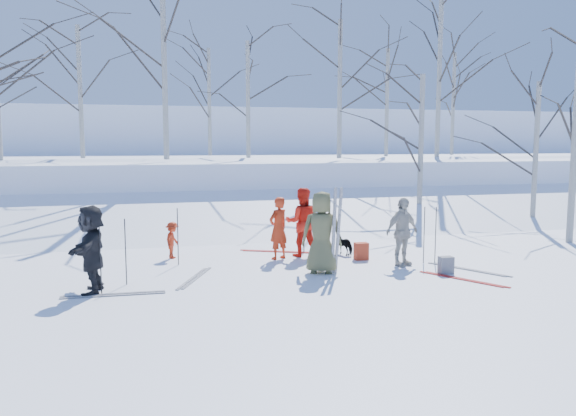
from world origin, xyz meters
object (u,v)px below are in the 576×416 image
object	(u,v)px
skier_red_north	(278,228)
backpack_dark	(322,246)
skier_olive_center	(322,232)
skier_red_seated	(172,240)
backpack_red	(361,251)
skier_cream_east	(402,232)
skier_redor_behind	(302,222)
dog	(345,244)
skier_grey_west	(92,249)
backpack_grey	(446,265)

from	to	relation	value
skier_red_north	backpack_dark	xyz separation A→B (m)	(1.23, 0.37, -0.56)
skier_red_north	skier_olive_center	bearing A→B (deg)	78.76
skier_red_seated	backpack_red	xyz separation A→B (m)	(4.45, -1.31, -0.24)
skier_olive_center	skier_cream_east	distance (m)	2.04
skier_redor_behind	skier_cream_east	world-z (taller)	skier_redor_behind
skier_redor_behind	dog	xyz separation A→B (m)	(1.13, -0.05, -0.59)
skier_red_north	dog	xyz separation A→B (m)	(1.78, 0.15, -0.50)
backpack_red	skier_cream_east	bearing A→B (deg)	-51.88
skier_redor_behind	dog	bearing A→B (deg)	-171.13
skier_cream_east	dog	world-z (taller)	skier_cream_east
skier_redor_behind	dog	world-z (taller)	skier_redor_behind
skier_red_north	skier_red_seated	bearing A→B (deg)	-46.09
skier_grey_west	backpack_grey	distance (m)	7.35
skier_redor_behind	backpack_red	xyz separation A→B (m)	(1.28, -0.79, -0.65)
dog	backpack_red	xyz separation A→B (m)	(0.16, -0.74, -0.06)
skier_olive_center	skier_red_seated	size ratio (longest dim) A/B	1.98
backpack_red	backpack_grey	world-z (taller)	backpack_red
skier_red_north	backpack_grey	bearing A→B (deg)	112.52
skier_red_seated	skier_grey_west	xyz separation A→B (m)	(-1.63, -2.84, 0.39)
skier_redor_behind	skier_grey_west	world-z (taller)	skier_redor_behind
backpack_red	backpack_dark	size ratio (longest dim) A/B	1.05
skier_red_seated	dog	size ratio (longest dim) A/B	1.43
skier_red_north	skier_red_seated	distance (m)	2.63
skier_red_north	backpack_dark	world-z (taller)	skier_red_north
skier_olive_center	dog	distance (m)	2.28
dog	backpack_grey	size ratio (longest dim) A/B	1.67
skier_grey_west	backpack_red	distance (m)	6.30
dog	backpack_red	size ratio (longest dim) A/B	1.51
skier_olive_center	skier_cream_east	world-z (taller)	skier_olive_center
skier_red_seated	backpack_grey	size ratio (longest dim) A/B	2.39
skier_red_seated	skier_cream_east	xyz separation A→B (m)	(5.11, -2.15, 0.34)
skier_olive_center	dog	world-z (taller)	skier_olive_center
backpack_dark	skier_redor_behind	bearing A→B (deg)	-164.02
skier_grey_west	backpack_red	bearing A→B (deg)	111.52
skier_olive_center	dog	xyz separation A→B (m)	(1.21, 1.83, -0.63)
skier_cream_east	backpack_red	xyz separation A→B (m)	(-0.66, 0.84, -0.58)
skier_cream_east	backpack_dark	distance (m)	2.34
skier_grey_west	skier_red_north	bearing A→B (deg)	124.47
dog	backpack_red	bearing A→B (deg)	75.40
skier_redor_behind	dog	distance (m)	1.28
skier_olive_center	dog	size ratio (longest dim) A/B	2.84
skier_redor_behind	skier_red_seated	world-z (taller)	skier_redor_behind
skier_red_seated	backpack_dark	bearing A→B (deg)	-72.39
skier_red_north	skier_redor_behind	bearing A→B (deg)	167.11
backpack_red	skier_olive_center	bearing A→B (deg)	-141.40
dog	backpack_grey	bearing A→B (deg)	91.89
skier_redor_behind	backpack_red	distance (m)	1.64
backpack_grey	skier_cream_east	bearing A→B (deg)	120.09
skier_cream_east	backpack_grey	bearing A→B (deg)	-78.58
skier_grey_west	backpack_dark	size ratio (longest dim) A/B	4.20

